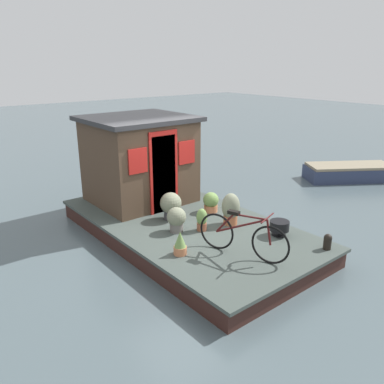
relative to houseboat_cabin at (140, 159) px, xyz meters
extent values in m
plane|color=#4C5B60|center=(-1.75, 0.00, -1.40)|extent=(60.00, 60.00, 0.00)
cube|color=#424C47|center=(-1.75, 0.00, -1.04)|extent=(5.71, 3.02, 0.06)
cube|color=#381E19|center=(-1.75, 0.00, -1.23)|extent=(5.60, 2.96, 0.33)
cube|color=#4C3828|center=(0.01, 0.00, -0.06)|extent=(1.94, 2.12, 1.90)
cube|color=#28282B|center=(0.01, 0.00, 0.94)|extent=(2.14, 2.32, 0.10)
cube|color=#19334C|center=(-0.98, 0.00, -0.16)|extent=(0.04, 0.60, 1.70)
cube|color=red|center=(-0.98, 0.00, -0.11)|extent=(0.03, 0.72, 1.80)
cube|color=red|center=(-0.98, -0.64, 0.24)|extent=(0.03, 0.44, 0.52)
cube|color=red|center=(-0.98, 0.64, 0.24)|extent=(0.03, 0.44, 0.52)
torus|color=black|center=(-4.02, 0.04, -0.68)|extent=(0.64, 0.24, 0.67)
torus|color=black|center=(-3.07, 0.35, -0.68)|extent=(0.64, 0.24, 0.67)
cylinder|color=#4C1414|center=(-3.51, 0.21, -0.46)|extent=(0.90, 0.33, 0.46)
cylinder|color=#4C1414|center=(-3.66, 0.16, -0.27)|extent=(0.58, 0.22, 0.06)
cylinder|color=#4C1414|center=(-3.22, 0.30, -0.48)|extent=(0.34, 0.14, 0.42)
cylinder|color=#4C1414|center=(-3.98, 0.05, -0.46)|extent=(0.12, 0.07, 0.43)
cube|color=black|center=(-3.37, 0.25, -0.25)|extent=(0.22, 0.16, 0.06)
cylinder|color=#4C1414|center=(-3.95, 0.07, -0.22)|extent=(0.18, 0.48, 0.02)
cylinder|color=#38383D|center=(-1.44, 0.16, -0.91)|extent=(0.29, 0.29, 0.20)
sphere|color=gray|center=(-1.44, 0.16, -0.65)|extent=(0.45, 0.45, 0.45)
cylinder|color=#C6754C|center=(-2.84, 0.99, -0.94)|extent=(0.23, 0.23, 0.14)
cone|color=#70934C|center=(-2.84, 0.99, -0.73)|extent=(0.21, 0.21, 0.28)
cylinder|color=#B2603D|center=(-2.43, -0.62, -0.91)|extent=(0.28, 0.28, 0.19)
ellipsoid|color=gray|center=(-2.43, -0.62, -0.62)|extent=(0.37, 0.37, 0.55)
cylinder|color=#C6754C|center=(-1.65, -0.78, -0.93)|extent=(0.30, 0.30, 0.15)
sphere|color=#70934C|center=(-1.65, -0.78, -0.73)|extent=(0.34, 0.34, 0.34)
cylinder|color=slate|center=(-2.02, 0.45, -0.92)|extent=(0.27, 0.27, 0.17)
sphere|color=gray|center=(-2.02, 0.45, -0.70)|extent=(0.38, 0.38, 0.38)
cylinder|color=#935138|center=(-2.30, 0.04, -0.93)|extent=(0.19, 0.19, 0.16)
ellipsoid|color=#70934C|center=(-2.30, 0.04, -0.73)|extent=(0.21, 0.21, 0.35)
cylinder|color=black|center=(-3.41, -0.96, -0.81)|extent=(0.37, 0.37, 0.19)
cylinder|color=black|center=(-3.41, -0.96, -0.96)|extent=(0.04, 0.04, 0.11)
cylinder|color=black|center=(-3.41, -0.96, -1.00)|extent=(0.26, 0.26, 0.02)
cylinder|color=black|center=(-4.33, -1.16, -0.90)|extent=(0.14, 0.14, 0.21)
sphere|color=black|center=(-4.33, -1.16, -0.79)|extent=(0.15, 0.15, 0.15)
cube|color=#2D3856|center=(-1.58, -6.72, -1.19)|extent=(2.35, 2.82, 0.42)
cube|color=gray|center=(-1.58, -6.72, -0.94)|extent=(2.26, 2.71, 0.08)
camera|label=1|loc=(-7.71, 4.69, 2.16)|focal=36.69mm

